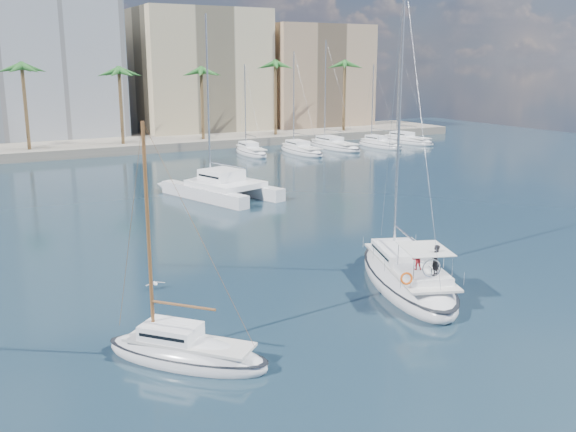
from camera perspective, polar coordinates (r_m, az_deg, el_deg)
ground at (r=35.46m, az=0.11°, el=-6.17°), size 160.00×160.00×0.00m
quay at (r=92.39m, az=-18.49°, el=5.81°), size 120.00×14.00×1.20m
building_beige at (r=106.33m, az=-7.83°, el=12.39°), size 20.00×14.00×20.00m
building_tan_right at (r=113.31m, az=2.26°, el=12.06°), size 18.00×12.00×18.00m
palm_centre at (r=87.76m, az=-18.48°, el=11.79°), size 3.60×3.60×12.30m
palm_right at (r=99.75m, az=1.54°, el=12.60°), size 3.60×3.60×12.30m
main_sloop at (r=35.78m, az=10.52°, el=-5.34°), size 7.49×12.15×17.21m
small_sloop at (r=27.14m, az=-9.11°, el=-11.89°), size 6.48×6.89×10.36m
catamaran at (r=58.37m, az=-5.82°, el=2.78°), size 8.39×12.02×16.05m
seagull at (r=35.45m, az=-11.72°, el=-5.90°), size 1.07×0.46×0.20m
moored_yacht_a at (r=85.20m, az=-3.30°, el=5.47°), size 3.37×9.52×11.90m
moored_yacht_b at (r=86.42m, az=1.18°, el=5.61°), size 3.32×10.83×13.72m
moored_yacht_c at (r=91.46m, az=4.11°, el=6.02°), size 3.98×12.33×15.54m
moored_yacht_d at (r=93.51m, az=8.15°, el=6.08°), size 3.52×9.55×11.90m
moored_yacht_e at (r=99.04m, az=10.50°, el=6.41°), size 4.61×11.11×13.72m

